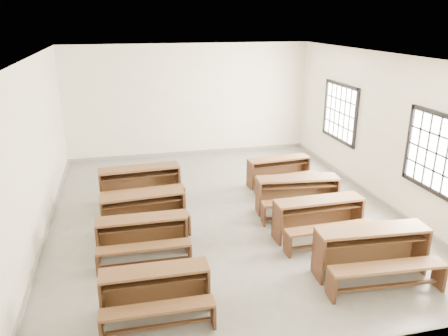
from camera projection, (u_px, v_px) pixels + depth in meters
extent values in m
plane|color=gray|center=(224.00, 213.00, 9.14)|extent=(8.50, 8.50, 0.00)
cube|color=white|center=(224.00, 58.00, 8.10)|extent=(7.00, 8.50, 0.05)
cube|color=white|center=(190.00, 101.00, 12.50)|extent=(7.00, 0.05, 3.20)
cube|color=white|center=(315.00, 240.00, 4.74)|extent=(7.00, 0.05, 3.20)
cube|color=white|center=(37.00, 151.00, 7.85)|extent=(0.05, 8.50, 3.20)
cube|color=white|center=(381.00, 129.00, 9.38)|extent=(0.05, 8.50, 3.20)
cube|color=gray|center=(191.00, 153.00, 13.01)|extent=(7.00, 0.04, 0.10)
cube|color=gray|center=(48.00, 229.00, 8.36)|extent=(0.04, 8.50, 0.10)
cube|color=gray|center=(373.00, 196.00, 9.89)|extent=(0.04, 8.50, 0.10)
cube|color=white|center=(438.00, 154.00, 7.73)|extent=(0.02, 1.50, 1.30)
cube|color=black|center=(443.00, 115.00, 7.50)|extent=(0.06, 1.62, 0.08)
cube|color=black|center=(431.00, 190.00, 7.95)|extent=(0.06, 1.62, 0.08)
cube|color=black|center=(409.00, 142.00, 8.45)|extent=(0.06, 0.08, 1.46)
cube|color=white|center=(341.00, 112.00, 11.03)|extent=(0.02, 1.50, 1.30)
cube|color=black|center=(342.00, 85.00, 10.80)|extent=(0.06, 1.62, 0.08)
cube|color=black|center=(338.00, 139.00, 11.26)|extent=(0.06, 1.62, 0.08)
cube|color=black|center=(356.00, 119.00, 10.30)|extent=(0.06, 0.08, 1.46)
cube|color=black|center=(326.00, 106.00, 11.75)|extent=(0.06, 0.08, 1.46)
cube|color=brown|center=(154.00, 270.00, 5.91)|extent=(1.49, 0.40, 0.04)
cube|color=brown|center=(155.00, 284.00, 6.17)|extent=(1.48, 0.06, 0.63)
cube|color=#4A2919|center=(101.00, 298.00, 5.87)|extent=(0.04, 0.37, 0.63)
cube|color=#4A2919|center=(207.00, 285.00, 6.16)|extent=(0.04, 0.37, 0.63)
cube|color=#4A2919|center=(155.00, 279.00, 5.93)|extent=(1.37, 0.30, 0.02)
cube|color=brown|center=(158.00, 308.00, 5.58)|extent=(1.49, 0.29, 0.04)
cube|color=#4A2919|center=(101.00, 329.00, 5.50)|extent=(0.04, 0.26, 0.35)
cube|color=#4A2919|center=(213.00, 313.00, 5.79)|extent=(0.04, 0.26, 0.35)
cube|color=#4A2919|center=(159.00, 326.00, 5.67)|extent=(1.37, 0.07, 0.04)
cube|color=brown|center=(141.00, 218.00, 7.38)|extent=(1.53, 0.40, 0.04)
cube|color=brown|center=(142.00, 232.00, 7.65)|extent=(1.53, 0.05, 0.65)
cube|color=#4A2919|center=(98.00, 241.00, 7.33)|extent=(0.04, 0.38, 0.65)
cube|color=#4A2919|center=(186.00, 232.00, 7.64)|extent=(0.04, 0.38, 0.65)
cube|color=#4A2919|center=(142.00, 226.00, 7.40)|extent=(1.41, 0.30, 0.02)
cube|color=brown|center=(144.00, 247.00, 7.04)|extent=(1.53, 0.28, 0.04)
cube|color=#4A2919|center=(97.00, 263.00, 6.95)|extent=(0.04, 0.27, 0.36)
cube|color=#4A2919|center=(190.00, 253.00, 7.26)|extent=(0.04, 0.27, 0.36)
cube|color=#4A2919|center=(145.00, 262.00, 7.13)|extent=(1.41, 0.06, 0.04)
cube|color=brown|center=(142.00, 195.00, 8.29)|extent=(1.61, 0.52, 0.04)
cube|color=brown|center=(142.00, 208.00, 8.57)|extent=(1.58, 0.17, 0.67)
cube|color=#4A2919|center=(102.00, 217.00, 8.19)|extent=(0.07, 0.40, 0.67)
cube|color=#4A2919|center=(182.00, 207.00, 8.64)|extent=(0.07, 0.40, 0.67)
cube|color=#4A2919|center=(143.00, 202.00, 8.32)|extent=(1.48, 0.41, 0.02)
cube|color=brown|center=(147.00, 219.00, 7.96)|extent=(1.60, 0.40, 0.04)
cube|color=#4A2919|center=(104.00, 236.00, 7.80)|extent=(0.06, 0.28, 0.38)
cube|color=#4A2919|center=(188.00, 224.00, 8.25)|extent=(0.06, 0.28, 0.38)
cube|color=#4A2919|center=(148.00, 234.00, 8.05)|extent=(1.46, 0.17, 0.04)
cube|color=brown|center=(139.00, 168.00, 9.52)|extent=(1.77, 0.54, 0.04)
cube|color=brown|center=(139.00, 182.00, 9.83)|extent=(1.75, 0.15, 0.74)
cube|color=#4A2919|center=(100.00, 189.00, 9.42)|extent=(0.07, 0.44, 0.74)
cube|color=#4A2919|center=(178.00, 181.00, 9.89)|extent=(0.07, 0.44, 0.74)
cube|color=#4A2919|center=(140.00, 175.00, 9.55)|extent=(1.63, 0.43, 0.02)
cube|color=brown|center=(143.00, 191.00, 9.15)|extent=(1.76, 0.41, 0.04)
cube|color=#4A2919|center=(102.00, 206.00, 8.99)|extent=(0.06, 0.31, 0.41)
cube|color=#4A2919|center=(183.00, 196.00, 9.46)|extent=(0.06, 0.31, 0.41)
cube|color=#4A2919|center=(144.00, 205.00, 9.25)|extent=(1.62, 0.15, 0.04)
cube|color=brown|center=(373.00, 230.00, 6.76)|extent=(1.79, 0.56, 0.04)
cube|color=brown|center=(364.00, 246.00, 7.08)|extent=(1.76, 0.17, 0.75)
cube|color=#4A2919|center=(318.00, 257.00, 6.76)|extent=(0.07, 0.44, 0.75)
cube|color=#4A2919|center=(420.00, 248.00, 7.03)|extent=(0.07, 0.44, 0.75)
cube|color=#4A2919|center=(372.00, 239.00, 6.79)|extent=(1.65, 0.44, 0.02)
cube|color=brown|center=(388.00, 267.00, 6.37)|extent=(1.78, 0.43, 0.04)
cube|color=#4A2919|center=(331.00, 286.00, 6.31)|extent=(0.07, 0.31, 0.42)
cube|color=#4A2919|center=(439.00, 275.00, 6.58)|extent=(0.07, 0.31, 0.42)
cube|color=#4A2919|center=(385.00, 286.00, 6.48)|extent=(1.63, 0.17, 0.04)
cube|color=brown|center=(319.00, 200.00, 7.96)|extent=(1.67, 0.45, 0.04)
cube|color=brown|center=(313.00, 214.00, 8.26)|extent=(1.66, 0.08, 0.70)
cube|color=#4A2919|center=(277.00, 224.00, 7.89)|extent=(0.05, 0.42, 0.70)
cube|color=#4A2919|center=(357.00, 214.00, 8.28)|extent=(0.05, 0.42, 0.70)
cube|color=#4A2919|center=(319.00, 208.00, 7.99)|extent=(1.54, 0.34, 0.02)
cube|color=brown|center=(331.00, 228.00, 7.60)|extent=(1.66, 0.33, 0.04)
cube|color=#4A2919|center=(287.00, 245.00, 7.48)|extent=(0.05, 0.29, 0.39)
cube|color=#4A2919|center=(371.00, 233.00, 7.87)|extent=(0.05, 0.29, 0.39)
cube|color=#4A2919|center=(330.00, 244.00, 7.71)|extent=(1.53, 0.09, 0.04)
cube|color=brown|center=(298.00, 178.00, 9.01)|extent=(1.73, 0.61, 0.04)
cube|color=brown|center=(294.00, 192.00, 9.31)|extent=(1.68, 0.23, 0.72)
cube|color=#4A2919|center=(258.00, 197.00, 9.04)|extent=(0.09, 0.42, 0.72)
cube|color=#4A2919|center=(335.00, 193.00, 9.23)|extent=(0.09, 0.42, 0.72)
cube|color=#4A2919|center=(298.00, 185.00, 9.04)|extent=(1.59, 0.49, 0.02)
cube|color=brown|center=(304.00, 202.00, 8.63)|extent=(1.71, 0.48, 0.04)
cube|color=#4A2919|center=(263.00, 215.00, 8.60)|extent=(0.08, 0.30, 0.40)
cube|color=#4A2919|center=(343.00, 210.00, 8.80)|extent=(0.08, 0.30, 0.40)
cube|color=#4A2919|center=(303.00, 217.00, 8.73)|extent=(1.56, 0.23, 0.04)
cube|color=brown|center=(279.00, 159.00, 10.48)|extent=(1.54, 0.50, 0.04)
cube|color=brown|center=(275.00, 170.00, 10.75)|extent=(1.51, 0.16, 0.64)
cube|color=#4A2919|center=(250.00, 175.00, 10.38)|extent=(0.07, 0.38, 0.64)
cube|color=#4A2919|center=(305.00, 169.00, 10.81)|extent=(0.07, 0.38, 0.64)
cube|color=#4A2919|center=(279.00, 164.00, 10.51)|extent=(1.42, 0.40, 0.02)
cube|color=brown|center=(287.00, 176.00, 10.16)|extent=(1.53, 0.39, 0.04)
cube|color=#4A2919|center=(257.00, 188.00, 10.01)|extent=(0.06, 0.27, 0.36)
cube|color=#4A2919|center=(314.00, 180.00, 10.45)|extent=(0.06, 0.27, 0.36)
cube|color=#4A2919|center=(286.00, 187.00, 10.26)|extent=(1.40, 0.16, 0.04)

